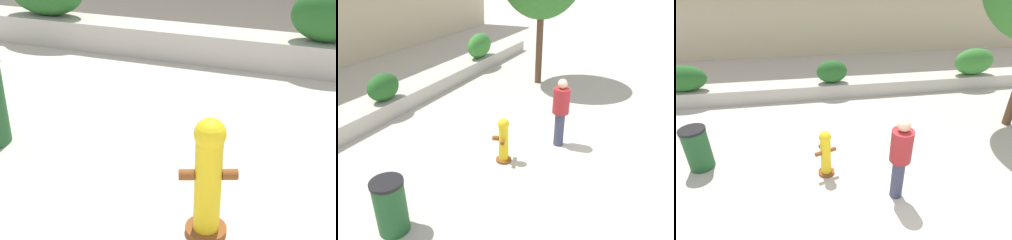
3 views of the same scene
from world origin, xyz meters
TOP-DOWN VIEW (x-y plane):
  - hedge_bush_1 at (-0.24, 6.00)m, footprint 1.08×0.61m
  - fire_hydrant at (-0.91, 1.74)m, footprint 0.47×0.48m

SIDE VIEW (x-z plane):
  - fire_hydrant at x=-0.91m, z-range 0.01..1.09m
  - hedge_bush_1 at x=-0.24m, z-range 0.50..1.30m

